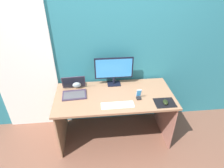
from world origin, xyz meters
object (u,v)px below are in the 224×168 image
(laptop, at_px, (74,91))
(fishbowl, at_px, (77,82))
(monitor, at_px, (114,70))
(keyboard_external, at_px, (118,105))
(mouse, at_px, (165,102))
(phone_in_dock, at_px, (139,95))

(laptop, height_order, fishbowl, laptop)
(laptop, bearing_deg, monitor, 17.89)
(fishbowl, bearing_deg, keyboard_external, -42.71)
(fishbowl, height_order, mouse, fishbowl)
(keyboard_external, bearing_deg, laptop, 149.49)
(fishbowl, xyz_separation_m, phone_in_dock, (0.78, -0.36, -0.03))
(phone_in_dock, bearing_deg, monitor, 126.29)
(fishbowl, bearing_deg, monitor, 1.53)
(laptop, xyz_separation_m, fishbowl, (0.03, 0.16, 0.03))
(keyboard_external, relative_size, mouse, 3.94)
(keyboard_external, bearing_deg, fishbowl, 136.73)
(phone_in_dock, bearing_deg, fishbowl, 155.57)
(fishbowl, relative_size, keyboard_external, 0.40)
(laptop, relative_size, phone_in_dock, 2.33)
(monitor, bearing_deg, phone_in_dock, -53.71)
(monitor, xyz_separation_m, keyboard_external, (-0.01, -0.48, -0.22))
(laptop, distance_m, keyboard_external, 0.61)
(mouse, xyz_separation_m, phone_in_dock, (-0.30, 0.13, 0.03))
(phone_in_dock, bearing_deg, mouse, -23.68)
(monitor, height_order, fishbowl, monitor)
(laptop, xyz_separation_m, keyboard_external, (0.53, -0.31, -0.04))
(monitor, height_order, mouse, monitor)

